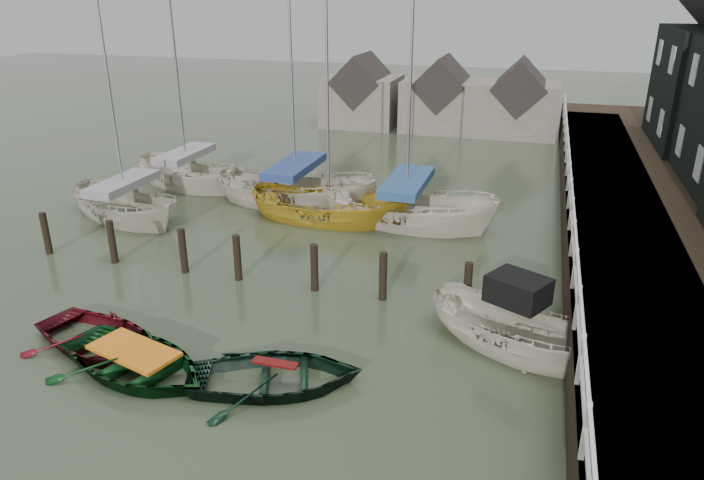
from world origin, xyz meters
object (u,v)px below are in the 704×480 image
(rowboat_red, at_px, (102,348))
(sailboat_b, at_px, (296,203))
(sailboat_c, at_px, (329,219))
(rowboat_green, at_px, (137,373))
(sailboat_a, at_px, (128,216))
(rowboat_dkgreen, at_px, (276,386))
(sailboat_d, at_px, (406,222))
(sailboat_e, at_px, (188,184))
(motorboat, at_px, (512,347))

(rowboat_red, height_order, sailboat_b, sailboat_b)
(rowboat_red, distance_m, sailboat_c, 10.44)
(rowboat_green, distance_m, sailboat_a, 10.86)
(rowboat_dkgreen, distance_m, sailboat_d, 10.82)
(sailboat_b, distance_m, sailboat_e, 5.61)
(rowboat_red, xyz_separation_m, rowboat_dkgreen, (4.62, -0.19, 0.00))
(rowboat_dkgreen, xyz_separation_m, sailboat_d, (0.51, 10.81, 0.06))
(rowboat_dkgreen, distance_m, sailboat_a, 12.72)
(rowboat_dkgreen, bearing_deg, sailboat_b, -0.80)
(sailboat_d, bearing_deg, motorboat, -141.84)
(rowboat_dkgreen, relative_size, sailboat_d, 0.33)
(rowboat_dkgreen, height_order, motorboat, motorboat)
(rowboat_dkgreen, xyz_separation_m, sailboat_e, (-9.68, 12.77, 0.06))
(sailboat_b, relative_size, sailboat_e, 1.13)
(rowboat_red, distance_m, sailboat_b, 11.52)
(rowboat_green, relative_size, sailboat_b, 0.34)
(rowboat_green, xyz_separation_m, sailboat_a, (-6.43, 8.75, 0.07))
(motorboat, xyz_separation_m, sailboat_d, (-4.29, 7.84, -0.03))
(rowboat_red, distance_m, rowboat_green, 1.56)
(rowboat_green, relative_size, sailboat_c, 0.41)
(rowboat_red, bearing_deg, sailboat_d, -9.83)
(rowboat_red, height_order, sailboat_a, sailboat_a)
(motorboat, bearing_deg, sailboat_b, 73.70)
(motorboat, height_order, sailboat_e, sailboat_e)
(rowboat_green, distance_m, sailboat_b, 12.19)
(rowboat_red, relative_size, rowboat_green, 0.94)
(sailboat_b, height_order, sailboat_c, sailboat_b)
(motorboat, distance_m, sailboat_b, 12.53)
(rowboat_dkgreen, xyz_separation_m, motorboat, (4.80, 2.97, 0.09))
(rowboat_green, bearing_deg, sailboat_a, 52.14)
(motorboat, distance_m, sailboat_e, 17.48)
(rowboat_red, xyz_separation_m, sailboat_a, (-5.01, 8.11, 0.07))
(rowboat_green, relative_size, sailboat_d, 0.35)
(motorboat, bearing_deg, sailboat_a, 97.63)
(sailboat_d, relative_size, sailboat_e, 1.08)
(rowboat_green, bearing_deg, rowboat_red, 81.61)
(rowboat_dkgreen, height_order, sailboat_d, sailboat_d)
(sailboat_c, distance_m, sailboat_e, 7.74)
(motorboat, height_order, sailboat_a, sailboat_a)
(sailboat_c, height_order, sailboat_d, sailboat_d)
(motorboat, bearing_deg, rowboat_red, 134.35)
(rowboat_red, relative_size, sailboat_a, 0.35)
(sailboat_a, bearing_deg, rowboat_dkgreen, -107.62)
(motorboat, bearing_deg, sailboat_d, 56.63)
(sailboat_c, xyz_separation_m, sailboat_d, (2.83, 0.43, 0.05))
(rowboat_dkgreen, relative_size, sailboat_e, 0.36)
(rowboat_red, bearing_deg, sailboat_a, 47.67)
(rowboat_red, relative_size, motorboat, 0.78)
(motorboat, relative_size, sailboat_b, 0.41)
(sailboat_a, bearing_deg, sailboat_c, -51.03)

